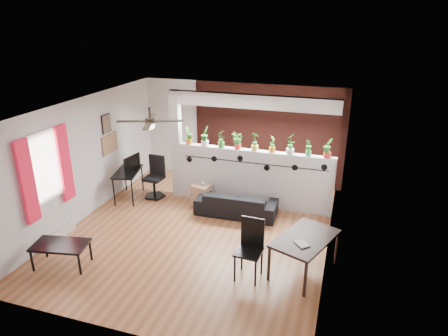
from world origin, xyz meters
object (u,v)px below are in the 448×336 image
Objects in this scene: potted_plant_5 at (272,143)px; potted_plant_4 at (255,141)px; potted_plant_1 at (205,135)px; potted_plant_2 at (221,138)px; dining_table at (305,241)px; ceiling_fan at (150,122)px; coffee_table at (60,246)px; potted_plant_7 at (309,147)px; cube_shelf at (202,195)px; computer_desk at (128,173)px; sofa at (236,204)px; potted_plant_3 at (238,139)px; folding_chair at (251,243)px; office_chair at (155,180)px; potted_plant_0 at (189,135)px; cup at (203,183)px; potted_plant_6 at (291,143)px; potted_plant_8 at (328,147)px.

potted_plant_4 is at bearing -180.00° from potted_plant_5.
potted_plant_1 is 1.11× the size of potted_plant_2.
potted_plant_1 is 0.32× the size of dining_table.
coffee_table is (-1.06, -1.61, -1.92)m from ceiling_fan.
coffee_table is at bearing -138.47° from potted_plant_7.
potted_plant_4 is 1.80m from cube_shelf.
ceiling_fan reaches higher than computer_desk.
ceiling_fan is 0.70× the size of sofa.
potted_plant_3 is 0.39× the size of folding_chair.
office_chair is at bearing 24.89° from computer_desk.
potted_plant_0 is 3.92m from dining_table.
potted_plant_4 is 1.47m from sofa.
potted_plant_3 is 3.49× the size of cup.
potted_plant_0 is at bearing 142.92° from dining_table.
potted_plant_0 is at bearing -24.75° from sofa.
potted_plant_5 is at bearing 180.00° from potted_plant_6.
potted_plant_5 reaches higher than folding_chair.
cube_shelf is at bearing -39.52° from potted_plant_0.
cube_shelf is at bearing -156.26° from potted_plant_3.
sofa is (0.54, -0.58, -1.32)m from potted_plant_2.
potted_plant_3 is 0.87× the size of potted_plant_6.
potted_plant_4 is 2.88m from folding_chair.
potted_plant_1 is 0.79m from potted_plant_3.
potted_plant_6 is at bearing -152.28° from sofa.
potted_plant_6 is 4.00× the size of cup.
potted_plant_6 reaches higher than potted_plant_4.
office_chair is at bearing 177.26° from cup.
potted_plant_7 is at bearing 96.60° from dining_table.
ceiling_fan is 2.77× the size of potted_plant_4.
potted_plant_5 is at bearing 24.10° from cube_shelf.
coffee_table is at bearing -135.37° from potted_plant_6.
potted_plant_8 reaches higher than sofa.
potted_plant_6 is at bearing -0.00° from potted_plant_2.
potted_plant_1 is at bearing 66.57° from coffee_table.
potted_plant_0 is 1.19m from potted_plant_3.
ceiling_fan reaches higher than potted_plant_4.
potted_plant_2 reaches higher than sofa.
potted_plant_1 reaches higher than potted_plant_7.
potted_plant_8 is at bearing -163.80° from sofa.
potted_plant_5 is 0.40m from potted_plant_6.
cube_shelf is (-2.75, -0.34, -1.34)m from potted_plant_8.
potted_plant_2 is at bearing 117.48° from folding_chair.
coffee_table is (0.31, -2.86, -0.25)m from computer_desk.
cup is (-1.12, -0.34, -1.04)m from potted_plant_4.
computer_desk is (-3.37, -0.55, -0.91)m from potted_plant_5.
potted_plant_7 is (2.76, 0.00, -0.02)m from potted_plant_0.
ceiling_fan is at bearing -94.66° from cube_shelf.
computer_desk is (-1.80, -0.21, 0.40)m from cube_shelf.
office_chair is 0.71× the size of dining_table.
potted_plant_1 is at bearing 77.02° from ceiling_fan.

